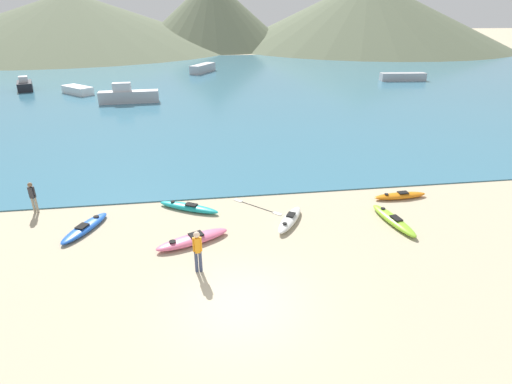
# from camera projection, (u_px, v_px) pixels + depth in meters

# --- Properties ---
(ground_plane) EXTENTS (400.00, 400.00, 0.00)m
(ground_plane) POSITION_uv_depth(u_px,v_px,m) (240.00, 303.00, 12.91)
(ground_plane) COLOR tan
(bay_water) EXTENTS (160.00, 70.00, 0.06)m
(bay_water) POSITION_uv_depth(u_px,v_px,m) (204.00, 83.00, 51.61)
(bay_water) COLOR teal
(bay_water) RESTS_ON ground_plane
(far_hill_left) EXTENTS (78.99, 78.99, 12.78)m
(far_hill_left) POSITION_uv_depth(u_px,v_px,m) (73.00, 21.00, 95.20)
(far_hill_left) COLOR #5B664C
(far_hill_left) RESTS_ON ground_plane
(far_hill_midleft) EXTENTS (39.09, 39.09, 16.16)m
(far_hill_midleft) POSITION_uv_depth(u_px,v_px,m) (212.00, 13.00, 98.51)
(far_hill_midleft) COLOR #5B664C
(far_hill_midleft) RESTS_ON ground_plane
(far_hill_midright) EXTENTS (70.70, 70.70, 16.15)m
(far_hill_midright) POSITION_uv_depth(u_px,v_px,m) (366.00, 13.00, 101.28)
(far_hill_midright) COLOR #5B664C
(far_hill_midright) RESTS_ON ground_plane
(kayak_on_sand_0) EXTENTS (3.15, 1.92, 0.37)m
(kayak_on_sand_0) POSITION_uv_depth(u_px,v_px,m) (193.00, 239.00, 16.17)
(kayak_on_sand_0) COLOR #E5668C
(kayak_on_sand_0) RESTS_ON ground_plane
(kayak_on_sand_1) EXTENTS (1.84, 2.55, 0.38)m
(kayak_on_sand_1) POSITION_uv_depth(u_px,v_px,m) (290.00, 220.00, 17.69)
(kayak_on_sand_1) COLOR white
(kayak_on_sand_1) RESTS_ON ground_plane
(kayak_on_sand_2) EXTENTS (1.84, 2.88, 0.31)m
(kayak_on_sand_2) POSITION_uv_depth(u_px,v_px,m) (85.00, 228.00, 17.10)
(kayak_on_sand_2) COLOR blue
(kayak_on_sand_2) RESTS_ON ground_plane
(kayak_on_sand_3) EXTENTS (2.77, 0.71, 0.33)m
(kayak_on_sand_3) POSITION_uv_depth(u_px,v_px,m) (400.00, 196.00, 20.04)
(kayak_on_sand_3) COLOR orange
(kayak_on_sand_3) RESTS_ON ground_plane
(kayak_on_sand_4) EXTENTS (1.07, 3.16, 0.37)m
(kayak_on_sand_4) POSITION_uv_depth(u_px,v_px,m) (393.00, 220.00, 17.66)
(kayak_on_sand_4) COLOR #8CCC2D
(kayak_on_sand_4) RESTS_ON ground_plane
(kayak_on_sand_5) EXTENTS (2.99, 2.02, 0.34)m
(kayak_on_sand_5) POSITION_uv_depth(u_px,v_px,m) (189.00, 207.00, 18.85)
(kayak_on_sand_5) COLOR teal
(kayak_on_sand_5) RESTS_ON ground_plane
(person_near_foreground) EXTENTS (0.33, 0.23, 1.64)m
(person_near_foreground) POSITION_uv_depth(u_px,v_px,m) (198.00, 249.00, 14.08)
(person_near_foreground) COLOR #384260
(person_near_foreground) RESTS_ON ground_plane
(person_near_waterline) EXTENTS (0.31, 0.23, 1.52)m
(person_near_waterline) POSITION_uv_depth(u_px,v_px,m) (33.00, 196.00, 18.32)
(person_near_waterline) COLOR gray
(person_near_waterline) RESTS_ON ground_plane
(moored_boat_0) EXTENTS (3.96, 4.03, 0.85)m
(moored_boat_0) POSITION_uv_depth(u_px,v_px,m) (78.00, 90.00, 44.78)
(moored_boat_0) COLOR white
(moored_boat_0) RESTS_ON bay_water
(moored_boat_1) EXTENTS (5.88, 1.61, 2.01)m
(moored_boat_1) POSITION_uv_depth(u_px,v_px,m) (128.00, 96.00, 40.34)
(moored_boat_1) COLOR #B2B2B7
(moored_boat_1) RESTS_ON bay_water
(moored_boat_2) EXTENTS (6.07, 1.85, 1.00)m
(moored_boat_2) POSITION_uv_depth(u_px,v_px,m) (403.00, 77.00, 53.23)
(moored_boat_2) COLOR #B2B2B7
(moored_boat_2) RESTS_ON bay_water
(moored_boat_3) EXTENTS (4.06, 5.73, 1.21)m
(moored_boat_3) POSITION_uv_depth(u_px,v_px,m) (203.00, 68.00, 60.26)
(moored_boat_3) COLOR #B2B2B7
(moored_boat_3) RESTS_ON bay_water
(moored_boat_4) EXTENTS (2.71, 4.10, 1.63)m
(moored_boat_4) POSITION_uv_depth(u_px,v_px,m) (25.00, 85.00, 46.82)
(moored_boat_4) COLOR black
(moored_boat_4) RESTS_ON bay_water
(loose_paddle) EXTENTS (2.09, 2.10, 0.03)m
(loose_paddle) POSITION_uv_depth(u_px,v_px,m) (257.00, 207.00, 19.18)
(loose_paddle) COLOR black
(loose_paddle) RESTS_ON ground_plane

